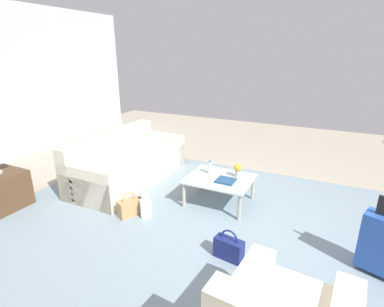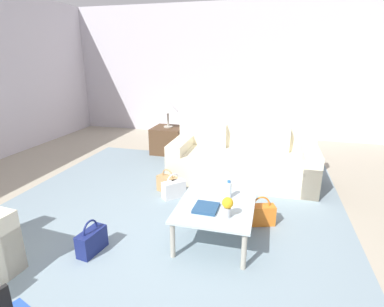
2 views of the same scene
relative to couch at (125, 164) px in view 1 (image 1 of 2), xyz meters
The scene contains 13 objects.
ground_plane 2.29m from the couch, 164.72° to the left, with size 12.00×12.00×0.00m, color #A89E89.
area_rug 1.81m from the couch, 153.37° to the left, with size 5.20×4.40×0.01m, color gray.
couch is the anchor object (origin of this frame).
coffee_table 1.80m from the couch, behind, with size 0.93×0.78×0.41m.
water_bottle 1.61m from the couch, behind, with size 0.06×0.06×0.20m.
coffee_table_book 1.93m from the couch, behind, with size 0.26×0.24×0.03m, color navy.
flower_vase 2.03m from the couch, behind, with size 0.11×0.11×0.21m.
side_table 1.89m from the couch, 57.88° to the left, with size 0.61×0.61×0.53m, color #513823.
suitcase_blue 3.88m from the couch, 168.10° to the left, with size 0.45×0.34×0.85m.
handbag_white 1.29m from the couch, 138.77° to the left, with size 0.33×0.32×0.36m.
handbag_orange 1.43m from the couch, 165.39° to the right, with size 0.23×0.35×0.36m.
handbag_tan 1.29m from the couch, 129.62° to the left, with size 0.25×0.35×0.36m.
handbag_navy 2.66m from the couch, 152.00° to the left, with size 0.34×0.19×0.36m.
Camera 1 is at (-0.99, 3.30, 2.17)m, focal length 28.00 mm.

